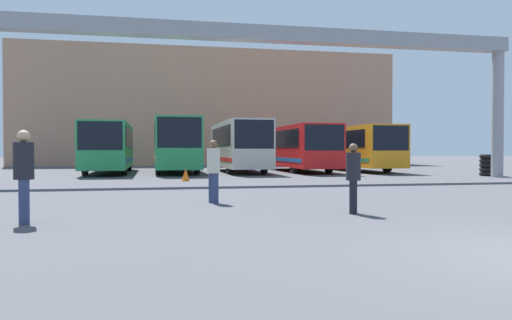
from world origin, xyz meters
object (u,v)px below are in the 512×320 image
object	(u,v)px
pedestrian_near_center	(214,170)
traffic_cone	(186,175)
bus_slot_0	(109,145)
bus_slot_1	(175,143)
bus_slot_4	(351,146)
bus_slot_2	(239,144)
bus_slot_3	(298,146)
pedestrian_near_right	(24,174)
tire_stack	(489,165)
pedestrian_mid_right	(353,176)

from	to	relation	value
pedestrian_near_center	traffic_cone	distance (m)	9.70
bus_slot_0	traffic_cone	distance (m)	10.18
bus_slot_1	bus_slot_4	bearing A→B (deg)	2.68
bus_slot_2	traffic_cone	distance (m)	9.78
bus_slot_2	traffic_cone	xyz separation A→B (m)	(-3.99, -8.79, -1.56)
bus_slot_4	traffic_cone	xyz separation A→B (m)	(-12.14, -9.73, -1.43)
bus_slot_3	traffic_cone	world-z (taller)	bus_slot_3
bus_slot_1	bus_slot_2	size ratio (longest dim) A/B	1.07
bus_slot_0	traffic_cone	size ratio (longest dim) A/B	18.97
bus_slot_1	bus_slot_4	distance (m)	12.23
bus_slot_4	pedestrian_near_right	world-z (taller)	bus_slot_4
bus_slot_2	bus_slot_3	xyz separation A→B (m)	(4.07, 0.34, -0.12)
bus_slot_2	bus_slot_4	distance (m)	8.20
pedestrian_near_right	tire_stack	bearing A→B (deg)	110.57
bus_slot_4	traffic_cone	size ratio (longest dim) A/B	20.84
bus_slot_1	bus_slot_3	size ratio (longest dim) A/B	1.00
pedestrian_near_right	pedestrian_mid_right	size ratio (longest dim) A/B	1.15
pedestrian_near_center	pedestrian_mid_right	bearing A→B (deg)	18.72
bus_slot_3	pedestrian_near_right	distance (m)	25.00
tire_stack	traffic_cone	bearing A→B (deg)	-176.02
traffic_cone	bus_slot_4	bearing A→B (deg)	38.71
bus_slot_1	pedestrian_near_right	distance (m)	22.29
bus_slot_2	bus_slot_4	xyz separation A→B (m)	(8.15, 0.93, -0.13)
pedestrian_mid_right	tire_stack	bearing A→B (deg)	158.29
bus_slot_0	bus_slot_4	world-z (taller)	bus_slot_0
pedestrian_near_center	pedestrian_near_right	bearing A→B (deg)	-78.10
bus_slot_3	bus_slot_4	size ratio (longest dim) A/B	0.90
bus_slot_4	tire_stack	world-z (taller)	bus_slot_4
bus_slot_1	tire_stack	world-z (taller)	bus_slot_1
pedestrian_near_right	pedestrian_near_center	world-z (taller)	pedestrian_near_right
bus_slot_3	bus_slot_2	bearing A→B (deg)	-175.23
pedestrian_near_right	tire_stack	distance (m)	24.94
pedestrian_mid_right	bus_slot_4	bearing A→B (deg)	-179.03
bus_slot_0	bus_slot_3	distance (m)	12.22
bus_slot_0	traffic_cone	world-z (taller)	bus_slot_0
bus_slot_3	traffic_cone	distance (m)	12.27
traffic_cone	tire_stack	world-z (taller)	tire_stack
bus_slot_1	bus_slot_3	distance (m)	8.15
tire_stack	pedestrian_near_right	bearing A→B (deg)	-145.98
bus_slot_2	pedestrian_near_center	bearing A→B (deg)	-101.76
traffic_cone	tire_stack	size ratio (longest dim) A/B	0.48
bus_slot_0	bus_slot_2	xyz separation A→B (m)	(8.15, -0.39, 0.10)
tire_stack	bus_slot_2	bearing A→B (deg)	149.10
bus_slot_2	bus_slot_4	world-z (taller)	bus_slot_2
bus_slot_1	pedestrian_mid_right	size ratio (longest dim) A/B	6.86
bus_slot_0	bus_slot_1	size ratio (longest dim) A/B	1.01
pedestrian_near_right	pedestrian_mid_right	bearing A→B (deg)	78.05
bus_slot_1	pedestrian_mid_right	distance (m)	22.00
pedestrian_mid_right	tire_stack	size ratio (longest dim) A/B	1.33
pedestrian_near_right	pedestrian_mid_right	distance (m)	6.91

